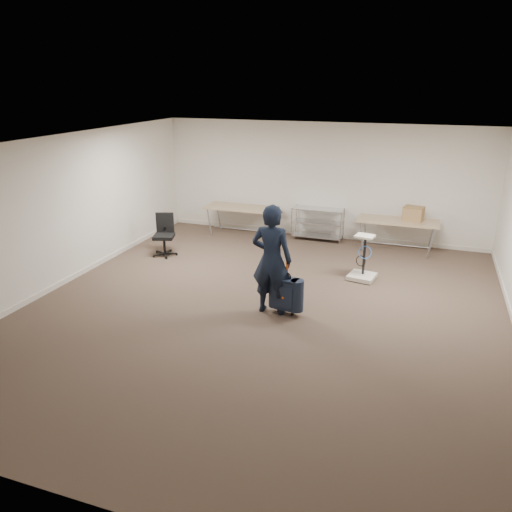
% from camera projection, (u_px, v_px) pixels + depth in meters
% --- Properties ---
extents(ground, '(9.00, 9.00, 0.00)m').
position_uv_depth(ground, '(263.00, 309.00, 8.59)').
color(ground, '#48372B').
rests_on(ground, ground).
extents(room_shell, '(8.00, 9.00, 9.00)m').
position_uv_depth(room_shell, '(285.00, 278.00, 9.80)').
color(room_shell, silver).
rests_on(room_shell, ground).
extents(folding_table_left, '(1.80, 0.75, 0.73)m').
position_uv_depth(folding_table_left, '(241.00, 209.00, 12.47)').
color(folding_table_left, tan).
rests_on(folding_table_left, ground).
extents(folding_table_right, '(1.80, 0.75, 0.73)m').
position_uv_depth(folding_table_right, '(398.00, 223.00, 11.29)').
color(folding_table_right, tan).
rests_on(folding_table_right, ground).
extents(wire_shelf, '(1.22, 0.47, 0.80)m').
position_uv_depth(wire_shelf, '(318.00, 222.00, 12.18)').
color(wire_shelf, silver).
rests_on(wire_shelf, ground).
extents(person, '(0.69, 0.46, 1.88)m').
position_uv_depth(person, '(272.00, 260.00, 8.19)').
color(person, black).
rests_on(person, ground).
extents(suitcase, '(0.42, 0.28, 1.08)m').
position_uv_depth(suitcase, '(286.00, 294.00, 8.30)').
color(suitcase, black).
rests_on(suitcase, ground).
extents(office_chair, '(0.57, 0.57, 0.93)m').
position_uv_depth(office_chair, '(165.00, 243.00, 11.17)').
color(office_chair, black).
rests_on(office_chair, ground).
extents(equipment_cart, '(0.58, 0.58, 0.91)m').
position_uv_depth(equipment_cart, '(363.00, 268.00, 9.80)').
color(equipment_cart, beige).
rests_on(equipment_cart, ground).
extents(cardboard_box, '(0.48, 0.41, 0.32)m').
position_uv_depth(cardboard_box, '(413.00, 214.00, 11.21)').
color(cardboard_box, '#9E7B49').
rests_on(cardboard_box, folding_table_right).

